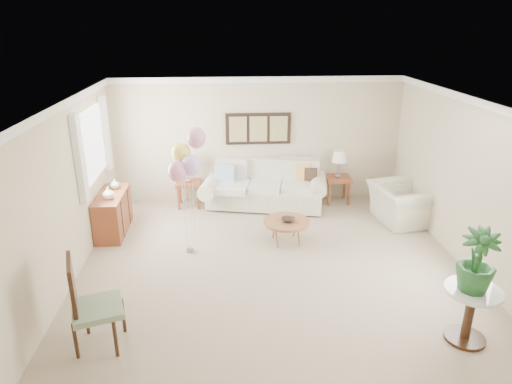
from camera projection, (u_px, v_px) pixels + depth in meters
ground_plane at (273, 267)px, 7.18m from camera, size 6.00×6.00×0.00m
room_shell at (266, 167)px, 6.69m from camera, size 6.04×6.04×2.60m
wall_art_triptych at (258, 129)px, 9.40m from camera, size 1.35×0.06×0.65m
sofa at (265, 188)px, 9.47m from camera, size 2.76×1.43×0.95m
end_table_left at (189, 185)px, 9.39m from camera, size 0.50×0.45×0.54m
end_table_right at (338, 181)px, 9.61m from camera, size 0.52×0.47×0.56m
lamp_left at (187, 161)px, 9.21m from camera, size 0.32×0.32×0.57m
lamp_right at (339, 157)px, 9.43m from camera, size 0.32×0.32×0.56m
coffee_table at (286, 222)px, 7.87m from camera, size 0.81×0.81×0.41m
decor_bowl at (288, 220)px, 7.82m from camera, size 0.29×0.29×0.06m
armchair at (400, 204)px, 8.70m from camera, size 1.13×1.25×0.73m
side_table at (471, 302)px, 5.37m from camera, size 0.66×0.66×0.71m
potted_plant at (477, 261)px, 5.16m from camera, size 0.55×0.55×0.77m
accent_chair at (89, 302)px, 5.27m from camera, size 0.70×0.70×1.14m
credenza at (113, 213)px, 8.26m from camera, size 0.46×1.20×0.74m
vase_white at (108, 193)px, 7.89m from camera, size 0.22×0.22×0.21m
vase_sage at (115, 184)px, 8.37m from camera, size 0.22×0.22×0.18m
balloon_cluster at (186, 158)px, 7.10m from camera, size 0.60×0.51×2.10m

